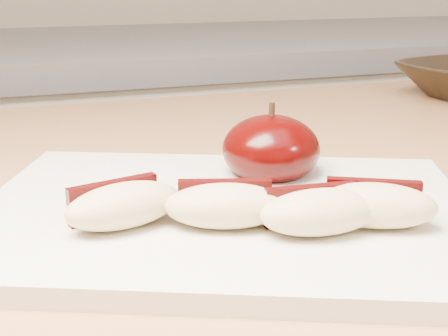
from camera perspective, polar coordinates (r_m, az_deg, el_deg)
name	(u,v)px	position (r m, az deg, el deg)	size (l,w,h in m)	color
back_cabinet	(95,275)	(1.30, -11.70, -9.57)	(2.40, 0.62, 0.94)	silver
cutting_board	(224,215)	(0.40, 0.00, -4.28)	(0.31, 0.23, 0.01)	beige
apple_half	(271,149)	(0.46, 4.31, 1.71)	(0.07, 0.07, 0.06)	black
apple_wedge_a	(123,205)	(0.37, -9.25, -3.33)	(0.08, 0.05, 0.03)	#CDB282
apple_wedge_b	(226,205)	(0.36, 0.15, -3.40)	(0.08, 0.06, 0.03)	#CDB282
apple_wedge_c	(319,211)	(0.36, 8.72, -3.91)	(0.07, 0.04, 0.03)	#CDB282
apple_wedge_d	(375,205)	(0.37, 13.61, -3.27)	(0.08, 0.06, 0.03)	#CDB282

